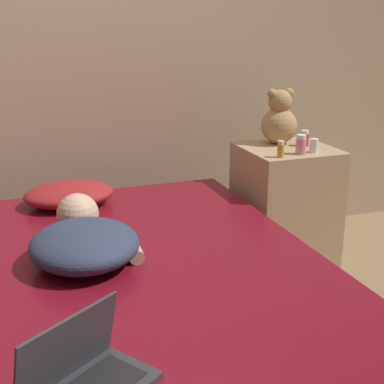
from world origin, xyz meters
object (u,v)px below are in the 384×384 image
at_px(bottle_red, 305,138).
at_px(bottle_white, 314,146).
at_px(person_lying, 84,239).
at_px(laptop, 83,376).
at_px(teddy_bear, 279,120).
at_px(bottle_amber, 281,149).
at_px(pillow, 69,194).
at_px(bottle_pink, 301,145).

xyz_separation_m(bottle_red, bottle_white, (-0.04, -0.15, -0.01)).
height_order(person_lying, bottle_red, bottle_red).
xyz_separation_m(person_lying, laptop, (-0.14, -0.82, -0.03)).
xyz_separation_m(teddy_bear, bottle_red, (0.11, -0.11, -0.09)).
xyz_separation_m(person_lying, bottle_amber, (1.08, 0.37, 0.19)).
distance_m(pillow, bottle_amber, 1.11).
bearing_deg(bottle_pink, bottle_amber, -169.18).
distance_m(pillow, person_lying, 0.67).
distance_m(bottle_red, bottle_white, 0.16).
bearing_deg(laptop, bottle_amber, 10.09).
bearing_deg(bottle_red, pillow, 175.36).
relative_size(laptop, teddy_bear, 1.23).
height_order(bottle_white, bottle_pink, bottle_pink).
bearing_deg(bottle_red, bottle_pink, -127.18).
bearing_deg(teddy_bear, bottle_red, -45.19).
bearing_deg(person_lying, teddy_bear, 32.57).
xyz_separation_m(person_lying, bottle_red, (1.33, 0.56, 0.19)).
relative_size(laptop, bottle_white, 5.16).
height_order(bottle_amber, bottle_white, bottle_amber).
bearing_deg(bottle_white, pillow, 168.44).
distance_m(bottle_amber, bottle_white, 0.22).
xyz_separation_m(teddy_bear, bottle_amber, (-0.15, -0.30, -0.09)).
height_order(person_lying, bottle_white, bottle_white).
bearing_deg(bottle_pink, pillow, 167.24).
distance_m(pillow, laptop, 1.49).
bearing_deg(bottle_amber, person_lying, -160.81).
relative_size(teddy_bear, bottle_pink, 3.01).
bearing_deg(laptop, bottle_pink, 7.72).
bearing_deg(bottle_amber, teddy_bear, 63.41).
distance_m(person_lying, bottle_white, 1.37).
distance_m(laptop, bottle_red, 2.03).
relative_size(pillow, teddy_bear, 1.44).
bearing_deg(teddy_bear, bottle_pink, -93.14).
height_order(teddy_bear, bottle_white, teddy_bear).
distance_m(bottle_red, bottle_pink, 0.20).
height_order(laptop, bottle_white, bottle_white).
bearing_deg(person_lying, bottle_white, 21.36).
relative_size(bottle_red, bottle_white, 1.18).
relative_size(bottle_amber, bottle_white, 1.16).
distance_m(laptop, bottle_amber, 1.71).
height_order(bottle_red, bottle_pink, bottle_pink).
relative_size(person_lying, laptop, 1.69).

